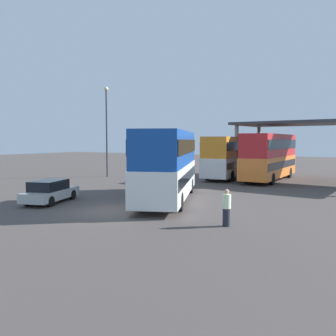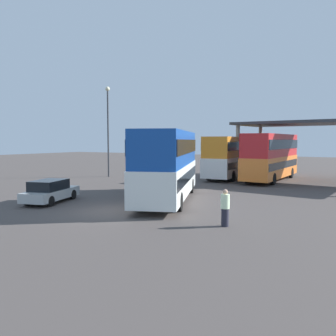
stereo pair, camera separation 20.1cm
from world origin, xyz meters
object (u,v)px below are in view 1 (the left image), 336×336
object	(u,v)px
double_decker_main	(168,163)
lamppost_tall	(107,122)
parked_hatchback	(50,191)
double_decker_mid_row	(270,155)
double_decker_near_canopy	(230,155)
pedestrian_waiting	(226,208)

from	to	relation	value
double_decker_main	lamppost_tall	world-z (taller)	lamppost_tall
parked_hatchback	double_decker_main	bearing A→B (deg)	-70.02
parked_hatchback	lamppost_tall	distance (m)	15.76
parked_hatchback	double_decker_mid_row	world-z (taller)	double_decker_mid_row
parked_hatchback	double_decker_near_canopy	distance (m)	19.36
pedestrian_waiting	lamppost_tall	bearing A→B (deg)	-38.57
double_decker_main	pedestrian_waiting	xyz separation A→B (m)	(5.43, -4.55, -1.53)
double_decker_main	lamppost_tall	bearing A→B (deg)	32.31
double_decker_near_canopy	lamppost_tall	world-z (taller)	lamppost_tall
parked_hatchback	pedestrian_waiting	bearing A→B (deg)	-108.08
lamppost_tall	pedestrian_waiting	bearing A→B (deg)	-38.00
double_decker_near_canopy	parked_hatchback	bearing A→B (deg)	163.76
double_decker_near_canopy	pedestrian_waiting	bearing A→B (deg)	-163.62
double_decker_mid_row	pedestrian_waiting	distance (m)	18.95
lamppost_tall	pedestrian_waiting	xyz separation A→B (m)	(17.73, -13.85, -4.79)
lamppost_tall	pedestrian_waiting	distance (m)	23.01
double_decker_main	double_decker_mid_row	bearing A→B (deg)	-32.02
double_decker_near_canopy	double_decker_mid_row	size ratio (longest dim) A/B	0.99
pedestrian_waiting	double_decker_main	bearing A→B (deg)	-40.57
parked_hatchback	pedestrian_waiting	size ratio (longest dim) A/B	2.69
double_decker_near_canopy	pedestrian_waiting	world-z (taller)	double_decker_near_canopy
double_decker_near_canopy	pedestrian_waiting	distance (m)	20.32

